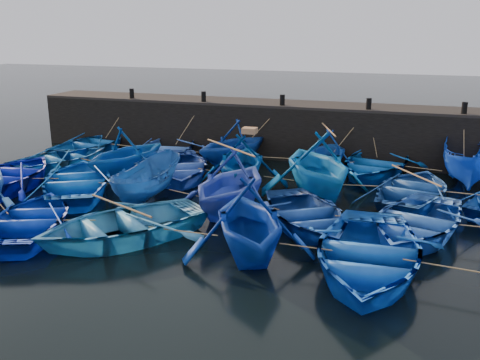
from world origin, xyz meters
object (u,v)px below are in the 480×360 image
(boat_0, at_px, (93,144))
(wooden_crate, at_px, (250,131))
(boat_8, at_px, (178,167))
(boat_13, at_px, (7,176))

(boat_0, distance_m, wooden_crate, 10.07)
(boat_8, distance_m, wooden_crate, 3.71)
(boat_8, bearing_deg, boat_0, 127.41)
(boat_0, bearing_deg, wooden_crate, 170.62)
(boat_13, distance_m, wooden_crate, 9.72)
(boat_0, bearing_deg, boat_13, 102.96)
(boat_0, height_order, boat_8, boat_8)
(boat_0, relative_size, boat_13, 0.87)
(wooden_crate, bearing_deg, boat_8, 174.69)
(boat_0, distance_m, boat_13, 6.51)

